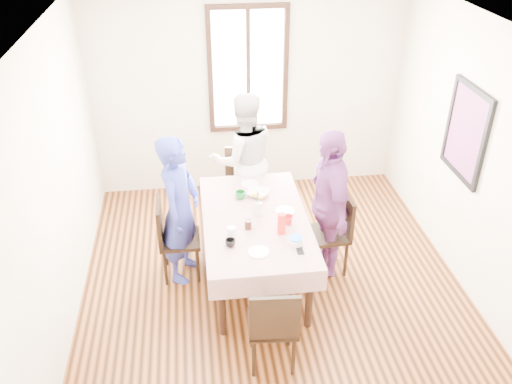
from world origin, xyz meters
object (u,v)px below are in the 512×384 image
at_px(person_far, 243,159).
at_px(chair_near, 273,322).
at_px(chair_right, 327,234).
at_px(dining_table, 255,248).
at_px(chair_far, 243,186).
at_px(person_left, 179,210).
at_px(person_right, 328,204).
at_px(chair_left, 180,239).

bearing_deg(person_far, chair_near, 81.68).
bearing_deg(chair_right, dining_table, 90.26).
bearing_deg(chair_right, chair_far, 31.40).
relative_size(chair_right, person_left, 0.56).
relative_size(chair_right, chair_far, 1.00).
height_order(chair_far, chair_near, same).
xyz_separation_m(chair_far, person_right, (0.76, -1.12, 0.38)).
xyz_separation_m(chair_near, person_left, (-0.76, 1.33, 0.36)).
xyz_separation_m(chair_left, chair_far, (0.79, 1.01, 0.00)).
bearing_deg(chair_near, person_left, 124.01).
relative_size(dining_table, chair_far, 1.88).
relative_size(chair_right, chair_near, 1.00).
height_order(chair_near, person_right, person_right).
bearing_deg(person_left, chair_near, -128.74).
distance_m(dining_table, person_far, 1.24).
distance_m(chair_right, person_right, 0.38).
bearing_deg(chair_near, chair_left, 124.68).
relative_size(chair_left, person_left, 0.56).
xyz_separation_m(dining_table, person_left, (-0.76, 0.16, 0.44)).
xyz_separation_m(chair_far, person_far, (0.00, -0.02, 0.39)).
bearing_deg(chair_left, chair_right, 86.09).
relative_size(dining_table, person_right, 1.02).
xyz_separation_m(dining_table, chair_left, (-0.79, 0.16, 0.08)).
xyz_separation_m(chair_right, chair_near, (-0.79, -1.23, 0.00)).
xyz_separation_m(dining_table, chair_far, (-0.00, 1.17, 0.08)).
relative_size(chair_far, person_left, 0.56).
height_order(person_far, person_right, person_far).
xyz_separation_m(person_left, person_right, (1.53, -0.11, 0.02)).
distance_m(chair_near, person_right, 1.50).
xyz_separation_m(chair_right, chair_far, (-0.79, 1.12, 0.00)).
xyz_separation_m(chair_left, chair_near, (0.79, -1.33, 0.00)).
relative_size(chair_near, person_left, 0.56).
bearing_deg(chair_right, person_left, 82.43).
xyz_separation_m(dining_table, chair_right, (0.79, 0.05, 0.08)).
bearing_deg(chair_far, person_right, 125.51).
bearing_deg(chair_left, person_left, 89.98).
distance_m(chair_left, chair_far, 1.28).
bearing_deg(chair_right, chair_left, 82.48).
distance_m(chair_left, person_far, 1.32).
xyz_separation_m(chair_far, person_left, (-0.76, -1.01, 0.36)).
height_order(chair_near, person_left, person_left).
bearing_deg(dining_table, chair_near, -90.00).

